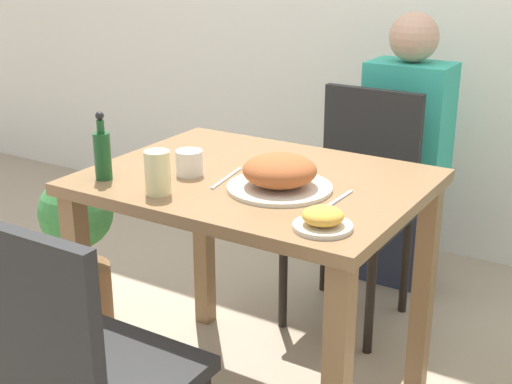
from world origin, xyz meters
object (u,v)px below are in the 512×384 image
(sauce_bottle, at_px, (102,153))
(drink_cup, at_px, (189,163))
(chair_far, at_px, (357,193))
(side_plate, at_px, (323,220))
(potted_plant_left, at_px, (79,243))
(person_figure, at_px, (405,155))
(food_plate, at_px, (280,174))
(chair_near, at_px, (74,370))
(juice_glass, at_px, (158,173))

(sauce_bottle, bearing_deg, drink_cup, 40.31)
(chair_far, distance_m, side_plate, 1.06)
(chair_far, xyz_separation_m, sauce_bottle, (-0.40, -0.96, 0.35))
(potted_plant_left, bearing_deg, person_figure, 48.50)
(food_plate, bearing_deg, drink_cup, -175.03)
(chair_far, xyz_separation_m, person_figure, (0.05, 0.37, 0.07))
(chair_near, height_order, potted_plant_left, chair_near)
(side_plate, height_order, juice_glass, juice_glass)
(drink_cup, relative_size, potted_plant_left, 0.13)
(sauce_bottle, bearing_deg, chair_far, 67.63)
(chair_near, xyz_separation_m, side_plate, (0.39, 0.48, 0.29))
(side_plate, height_order, sauce_bottle, sauce_bottle)
(side_plate, bearing_deg, chair_near, -129.26)
(chair_far, relative_size, potted_plant_left, 1.46)
(drink_cup, bearing_deg, sauce_bottle, -139.69)
(chair_near, height_order, side_plate, chair_near)
(chair_far, height_order, sauce_bottle, sauce_bottle)
(potted_plant_left, relative_size, person_figure, 0.53)
(food_plate, relative_size, sauce_bottle, 1.47)
(food_plate, xyz_separation_m, sauce_bottle, (-0.49, -0.19, 0.03))
(juice_glass, bearing_deg, side_plate, 1.46)
(food_plate, distance_m, drink_cup, 0.30)
(food_plate, bearing_deg, person_figure, 91.86)
(chair_near, relative_size, chair_far, 1.00)
(food_plate, distance_m, potted_plant_left, 1.06)
(juice_glass, distance_m, sauce_bottle, 0.22)
(chair_far, xyz_separation_m, drink_cup, (-0.20, -0.80, 0.31))
(person_figure, bearing_deg, potted_plant_left, -131.50)
(chair_near, distance_m, potted_plant_left, 1.12)
(side_plate, bearing_deg, chair_far, 108.42)
(chair_near, xyz_separation_m, juice_glass, (-0.11, 0.46, 0.33))
(sauce_bottle, xyz_separation_m, potted_plant_left, (-0.46, 0.31, -0.51))
(side_plate, bearing_deg, potted_plant_left, 165.19)
(side_plate, xyz_separation_m, potted_plant_left, (-1.17, 0.31, -0.45))
(food_plate, xyz_separation_m, side_plate, (0.23, -0.19, -0.02))
(side_plate, xyz_separation_m, drink_cup, (-0.53, 0.17, 0.01))
(chair_near, relative_size, food_plate, 3.02)
(chair_near, distance_m, drink_cup, 0.73)
(food_plate, bearing_deg, side_plate, -39.83)
(drink_cup, xyz_separation_m, person_figure, (0.26, 1.17, -0.23))
(juice_glass, height_order, sauce_bottle, sauce_bottle)
(juice_glass, bearing_deg, food_plate, 37.50)
(side_plate, distance_m, sauce_bottle, 0.72)
(drink_cup, bearing_deg, potted_plant_left, 167.54)
(juice_glass, bearing_deg, person_figure, 80.26)
(chair_far, bearing_deg, person_figure, 81.72)
(chair_far, relative_size, side_plate, 6.09)
(chair_far, height_order, potted_plant_left, chair_far)
(food_plate, distance_m, side_plate, 0.30)
(drink_cup, bearing_deg, juice_glass, -81.56)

